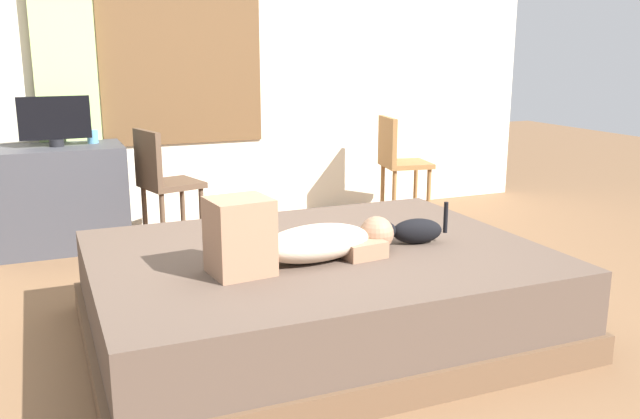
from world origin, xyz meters
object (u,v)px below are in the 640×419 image
object	(u,v)px
person_lying	(297,240)
chair_spare	(398,159)
desk	(60,198)
cat	(414,231)
chair_by_desk	(162,179)
bed	(317,292)
tv_monitor	(55,120)
cup	(93,137)

from	to	relation	value
person_lying	chair_spare	size ratio (longest dim) A/B	1.10
desk	cat	bearing A→B (deg)	-54.05
desk	chair_by_desk	world-z (taller)	chair_by_desk
person_lying	cat	bearing A→B (deg)	6.68
cat	bed	bearing A→B (deg)	169.07
chair_spare	cat	bearing A→B (deg)	-117.34
tv_monitor	chair_spare	size ratio (longest dim) A/B	0.56
desk	chair_spare	size ratio (longest dim) A/B	1.05
bed	desk	size ratio (longest dim) A/B	2.47
person_lying	chair_spare	world-z (taller)	chair_spare
chair_by_desk	person_lying	bearing A→B (deg)	-82.57
cat	desk	distance (m)	2.74
person_lying	chair_spare	distance (m)	2.75
cat	cup	size ratio (longest dim) A/B	3.69
cat	desk	xyz separation A→B (m)	(-1.60, 2.21, -0.14)
chair_by_desk	cup	bearing A→B (deg)	139.50
cat	tv_monitor	bearing A→B (deg)	125.79
bed	cup	xyz separation A→B (m)	(-0.85, 2.19, 0.57)
cat	chair_spare	size ratio (longest dim) A/B	0.41
desk	chair_by_desk	distance (m)	0.75
desk	tv_monitor	distance (m)	0.55
cat	chair_by_desk	world-z (taller)	chair_by_desk
cup	chair_by_desk	xyz separation A→B (m)	(0.42, -0.36, -0.28)
bed	tv_monitor	distance (m)	2.49
cat	chair_spare	world-z (taller)	chair_spare
cat	chair_spare	distance (m)	2.32
cat	chair_by_desk	bearing A→B (deg)	115.63
cat	cup	xyz separation A→B (m)	(-1.35, 2.29, 0.28)
person_lying	desk	world-z (taller)	person_lying
bed	chair_spare	bearing A→B (deg)	51.59
desk	cup	bearing A→B (deg)	16.05
cup	chair_spare	xyz separation A→B (m)	(2.41, -0.23, -0.28)
desk	tv_monitor	xyz separation A→B (m)	(0.01, 0.00, 0.55)
chair_by_desk	chair_spare	world-z (taller)	same
tv_monitor	cup	world-z (taller)	tv_monitor
person_lying	cup	xyz separation A→B (m)	(-0.68, 2.37, 0.23)
person_lying	tv_monitor	distance (m)	2.50
chair_spare	cup	bearing A→B (deg)	174.57
cat	chair_spare	xyz separation A→B (m)	(1.06, 2.06, -0.00)
desk	cup	distance (m)	0.50
person_lying	tv_monitor	size ratio (longest dim) A/B	1.96
chair_by_desk	chair_spare	size ratio (longest dim) A/B	1.00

